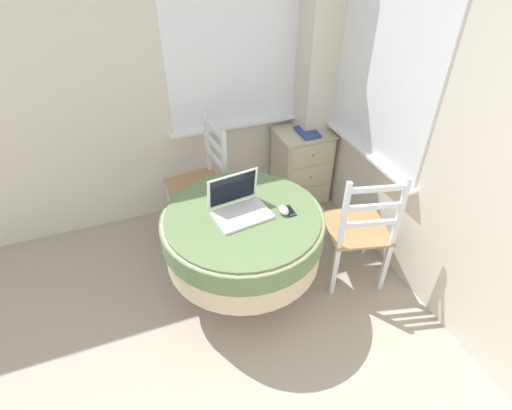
{
  "coord_description": "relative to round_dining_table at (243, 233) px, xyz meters",
  "views": [
    {
      "loc": [
        0.05,
        -0.15,
        2.34
      ],
      "look_at": [
        0.83,
        1.89,
        0.67
      ],
      "focal_mm": 28.0,
      "sensor_mm": 36.0,
      "label": 1
    }
  ],
  "objects": [
    {
      "name": "corner_cabinet",
      "position": [
        0.91,
        0.96,
        -0.23
      ],
      "size": [
        0.48,
        0.42,
        0.7
      ],
      "color": "beige",
      "rests_on": "ground_plane"
    },
    {
      "name": "round_dining_table",
      "position": [
        0.0,
        0.0,
        0.0
      ],
      "size": [
        1.06,
        1.06,
        0.74
      ],
      "color": "#4C3D2D",
      "rests_on": "ground_plane"
    },
    {
      "name": "dining_chair_near_right_window",
      "position": [
        0.82,
        -0.15,
        -0.11
      ],
      "size": [
        0.52,
        0.53,
        0.99
      ],
      "color": "#A87F51",
      "rests_on": "ground_plane"
    },
    {
      "name": "laptop",
      "position": [
        -0.01,
        0.03,
        0.21
      ],
      "size": [
        0.38,
        0.31,
        0.25
      ],
      "color": "white",
      "rests_on": "round_dining_table"
    },
    {
      "name": "dining_chair_near_back_window",
      "position": [
        -0.08,
        0.83,
        -0.11
      ],
      "size": [
        0.48,
        0.47,
        0.99
      ],
      "color": "#A87F51",
      "rests_on": "ground_plane"
    },
    {
      "name": "cell_phone",
      "position": [
        0.29,
        -0.08,
        0.16
      ],
      "size": [
        0.05,
        0.12,
        0.01
      ],
      "color": "#2D2D33",
      "rests_on": "round_dining_table"
    },
    {
      "name": "computer_mouse",
      "position": [
        0.25,
        -0.08,
        0.18
      ],
      "size": [
        0.06,
        0.09,
        0.05
      ],
      "color": "silver",
      "rests_on": "round_dining_table"
    },
    {
      "name": "corner_room_shell",
      "position": [
        0.37,
        0.1,
        0.7
      ],
      "size": [
        4.12,
        4.79,
        2.55
      ],
      "color": "beige",
      "rests_on": "ground_plane"
    },
    {
      "name": "book_on_cabinet",
      "position": [
        0.92,
        0.92,
        0.14
      ],
      "size": [
        0.16,
        0.25,
        0.02
      ],
      "color": "#33478C",
      "rests_on": "corner_cabinet"
    }
  ]
}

